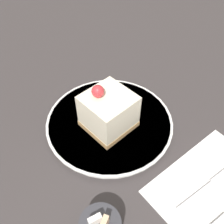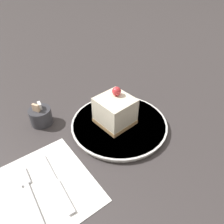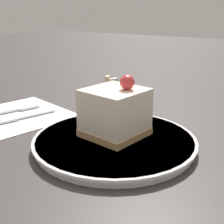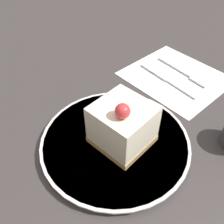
{
  "view_description": "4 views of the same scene",
  "coord_description": "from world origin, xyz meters",
  "px_view_note": "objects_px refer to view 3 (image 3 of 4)",
  "views": [
    {
      "loc": [
        -0.21,
        0.27,
        0.42
      ],
      "look_at": [
        0.01,
        0.0,
        0.05
      ],
      "focal_mm": 40.0,
      "sensor_mm": 36.0,
      "label": 1
    },
    {
      "loc": [
        -0.36,
        -0.29,
        0.43
      ],
      "look_at": [
        0.01,
        0.02,
        0.05
      ],
      "focal_mm": 35.0,
      "sensor_mm": 36.0,
      "label": 2
    },
    {
      "loc": [
        0.28,
        -0.4,
        0.22
      ],
      "look_at": [
        0.0,
        0.02,
        0.05
      ],
      "focal_mm": 50.0,
      "sensor_mm": 36.0,
      "label": 3
    },
    {
      "loc": [
        0.26,
        0.16,
        0.37
      ],
      "look_at": [
        0.0,
        -0.02,
        0.07
      ],
      "focal_mm": 40.0,
      "sensor_mm": 36.0,
      "label": 4
    }
  ],
  "objects_px": {
    "cake_slice": "(115,112)",
    "sugar_bowl": "(110,95)",
    "knife": "(9,120)",
    "plate": "(115,141)",
    "fork": "(11,111)"
  },
  "relations": [
    {
      "from": "knife",
      "to": "sugar_bowl",
      "type": "relative_size",
      "value": 2.41
    },
    {
      "from": "plate",
      "to": "knife",
      "type": "bearing_deg",
      "value": -173.95
    },
    {
      "from": "cake_slice",
      "to": "knife",
      "type": "relative_size",
      "value": 0.61
    },
    {
      "from": "cake_slice",
      "to": "sugar_bowl",
      "type": "relative_size",
      "value": 1.48
    },
    {
      "from": "sugar_bowl",
      "to": "fork",
      "type": "bearing_deg",
      "value": -132.83
    },
    {
      "from": "cake_slice",
      "to": "sugar_bowl",
      "type": "xyz_separation_m",
      "value": [
        -0.13,
        0.17,
        -0.03
      ]
    },
    {
      "from": "plate",
      "to": "fork",
      "type": "height_order",
      "value": "plate"
    },
    {
      "from": "plate",
      "to": "fork",
      "type": "bearing_deg",
      "value": 176.6
    },
    {
      "from": "fork",
      "to": "knife",
      "type": "height_order",
      "value": "same"
    },
    {
      "from": "plate",
      "to": "cake_slice",
      "type": "bearing_deg",
      "value": 121.93
    },
    {
      "from": "plate",
      "to": "sugar_bowl",
      "type": "relative_size",
      "value": 3.84
    },
    {
      "from": "sugar_bowl",
      "to": "cake_slice",
      "type": "bearing_deg",
      "value": -53.69
    },
    {
      "from": "plate",
      "to": "cake_slice",
      "type": "height_order",
      "value": "cake_slice"
    },
    {
      "from": "plate",
      "to": "fork",
      "type": "relative_size",
      "value": 1.75
    },
    {
      "from": "fork",
      "to": "sugar_bowl",
      "type": "distance_m",
      "value": 0.23
    }
  ]
}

